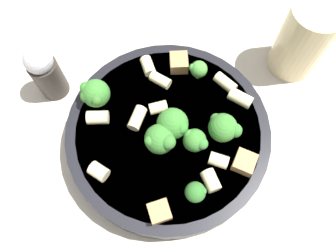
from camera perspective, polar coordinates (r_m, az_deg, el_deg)
The scene contains 24 objects.
ground_plane at distance 0.44m, azimuth 0.00°, elevation -2.58°, with size 2.00×2.00×0.00m, color #BCB29E.
pasta_bowl at distance 0.42m, azimuth 0.00°, elevation -1.46°, with size 0.26×0.26×0.04m.
broccoli_floret_0 at distance 0.43m, azimuth 5.32°, elevation 9.86°, with size 0.02×0.02×0.03m.
broccoli_floret_1 at distance 0.41m, azimuth -12.68°, elevation 5.53°, with size 0.04×0.04×0.04m.
broccoli_floret_2 at distance 0.39m, azimuth 9.66°, elevation -0.27°, with size 0.03×0.04×0.04m.
broccoli_floret_3 at distance 0.37m, azimuth 4.91°, elevation -11.37°, with size 0.02×0.02×0.03m.
broccoli_floret_4 at distance 0.38m, azimuth 1.27°, elevation 0.71°, with size 0.04×0.04×0.04m.
broccoli_floret_5 at distance 0.38m, azimuth 4.77°, elevation -2.40°, with size 0.03×0.03×0.03m.
broccoli_floret_6 at distance 0.37m, azimuth -1.40°, elevation -2.37°, with size 0.04×0.04×0.04m.
rigatoni_0 at distance 0.44m, azimuth -3.51°, elevation 10.36°, with size 0.02×0.02×0.03m, color beige.
rigatoni_1 at distance 0.41m, azimuth -1.72°, elevation 3.23°, with size 0.01×0.01×0.02m, color beige.
rigatoni_2 at distance 0.39m, azimuth -11.97°, elevation -7.77°, with size 0.02×0.02×0.02m, color beige.
rigatoni_3 at distance 0.39m, azimuth 9.00°, elevation -5.63°, with size 0.02×0.02×0.02m, color beige.
rigatoni_4 at distance 0.43m, azimuth -1.35°, elevation 8.02°, with size 0.01×0.01×0.03m, color beige.
rigatoni_5 at distance 0.41m, azimuth -12.13°, elevation 1.47°, with size 0.02×0.02×0.03m, color beige.
rigatoni_6 at distance 0.38m, azimuth 7.48°, elevation -9.41°, with size 0.02×0.02×0.02m, color beige.
rigatoni_7 at distance 0.41m, azimuth -5.39°, elevation 1.38°, with size 0.02×0.02×0.03m, color beige.
rigatoni_8 at distance 0.43m, azimuth 12.48°, elevation 4.76°, with size 0.02×0.02×0.03m, color beige.
rigatoni_9 at distance 0.43m, azimuth 9.95°, elevation 7.45°, with size 0.01×0.01×0.03m, color beige.
chicken_chunk_0 at distance 0.37m, azimuth -1.50°, elevation -14.70°, with size 0.02×0.02×0.02m, color #A87A4C.
chicken_chunk_1 at distance 0.39m, azimuth 13.16°, elevation -6.17°, with size 0.03×0.02×0.02m, color #A87A4C.
chicken_chunk_2 at distance 0.44m, azimuth 1.91°, elevation 10.97°, with size 0.03×0.02×0.02m, color #A87A4C.
drinking_glass at distance 0.50m, azimuth 22.18°, elevation 13.21°, with size 0.07×0.07×0.11m.
pepper_shaker at distance 0.47m, azimuth -20.56°, elevation 8.83°, with size 0.04×0.04×0.09m.
Camera 1 is at (-0.13, -0.09, 0.42)m, focal length 35.00 mm.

